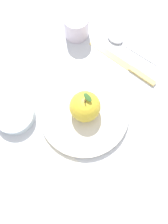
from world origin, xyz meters
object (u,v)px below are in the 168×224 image
Objects in this scene: side_bowl at (14,114)px; cup at (76,25)px; knife at (128,67)px; linen_napkin at (57,176)px; spoon at (120,41)px; dinner_plate at (84,113)px; apple at (85,107)px.

side_bowl is 1.35× the size of cup.
knife is 0.34m from linen_napkin.
side_bowl is 0.33m from knife.
spoon is (0.05, 0.06, 0.00)m from knife.
cup is at bearing 40.82° from dinner_plate.
apple reaches higher than linen_napkin.
linen_napkin is (-0.17, -0.04, -0.05)m from apple.
spoon is at bearing -16.72° from side_bowl.
cup is at bearing 113.10° from spoon.
dinner_plate is at bearing -52.65° from side_bowl.
knife is (0.28, -0.16, -0.02)m from side_bowl.
side_bowl reaches higher than dinner_plate.
cup is 0.13m from spoon.
linen_napkin is at bearing -176.90° from knife.
knife reaches higher than linen_napkin.
dinner_plate is 0.18m from knife.
dinner_plate is at bearing 13.10° from linen_napkin.
dinner_plate is 2.57× the size of apple.
spoon is (0.34, -0.10, -0.01)m from side_bowl.
dinner_plate is 1.09× the size of knife.
linen_napkin is (-0.39, -0.08, -0.00)m from spoon.
side_bowl reaches higher than knife.
apple is 0.56× the size of spoon.
cup reaches higher than knife.
apple reaches higher than spoon.
apple is 0.18m from linen_napkin.
side_bowl is at bearing 71.92° from linen_napkin.
side_bowl is 0.65× the size of spoon.
knife is (0.17, -0.02, -0.05)m from apple.
dinner_plate reaches higher than spoon.
cup reaches higher than linen_napkin.
knife is at bearing 3.10° from linen_napkin.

